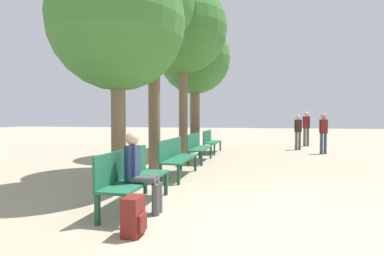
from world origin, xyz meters
name	(u,v)px	position (x,y,z in m)	size (l,w,h in m)	color
ground_plane	(281,225)	(0.00, 0.00, 0.00)	(80.00, 80.00, 0.00)	tan
bench_row_0	(131,174)	(-2.28, 0.28, 0.53)	(0.49, 1.79, 0.92)	#1E6042
bench_row_1	(176,155)	(-2.28, 2.86, 0.53)	(0.49, 1.79, 0.92)	#1E6042
bench_row_2	(197,145)	(-2.28, 5.44, 0.53)	(0.49, 1.79, 0.92)	#1E6042
bench_row_3	(210,140)	(-2.28, 8.02, 0.53)	(0.49, 1.79, 0.92)	#1E6042
tree_row_0	(118,24)	(-3.17, 1.62, 3.38)	(2.81, 2.81, 4.80)	brown
tree_row_1	(154,6)	(-3.17, 3.80, 4.52)	(2.26, 2.26, 5.75)	brown
tree_row_2	(183,30)	(-3.17, 7.03, 4.80)	(3.36, 3.36, 6.51)	brown
tree_row_3	(195,59)	(-3.17, 9.14, 4.08)	(3.18, 3.18, 5.71)	brown
person_seated	(139,169)	(-2.05, 0.06, 0.66)	(0.55, 0.31, 1.23)	#4C4C4C
backpack	(134,216)	(-1.77, -0.79, 0.24)	(0.24, 0.30, 0.48)	maroon
pedestrian_near	(306,126)	(2.01, 12.01, 1.01)	(0.36, 0.31, 1.76)	#4C4C4C
pedestrian_mid	(298,130)	(1.39, 10.05, 0.91)	(0.32, 0.24, 1.58)	#4C4C4C
pedestrian_far	(323,131)	(2.18, 8.64, 0.92)	(0.32, 0.22, 1.60)	#384260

